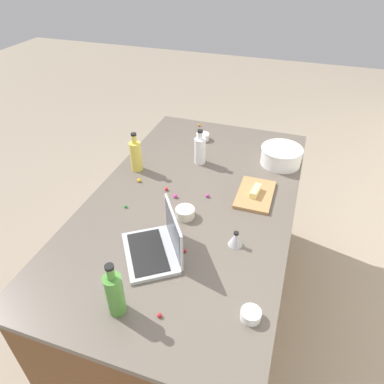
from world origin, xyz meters
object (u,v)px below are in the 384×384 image
Objects in this scene: mixing_bowl_large at (281,155)px; bottle_olive at (115,293)px; bottle_vinegar at (200,150)px; cutting_board at (255,194)px; bottle_oil at (136,155)px; butter_stick_left at (256,191)px; ramekin_medium at (185,213)px; kitchen_timer at (236,239)px; ramekin_small at (203,137)px; ramekin_wide at (251,315)px; laptop at (158,245)px.

mixing_bowl_large is 1.03× the size of bottle_olive.
bottle_vinegar is 0.75× the size of cutting_board.
bottle_oil is 1.09× the size of bottle_vinegar.
ramekin_medium is (0.29, -0.31, -0.01)m from butter_stick_left.
mixing_bowl_large is at bearing 172.21° from kitchen_timer.
mixing_bowl_large is 1.37m from bottle_olive.
mixing_bowl_large is at bearing 106.90° from bottle_vinegar.
bottle_oil is at bearing -28.50° from ramekin_small.
bottle_olive is at bearing -35.59° from kitchen_timer.
ramekin_small is 1.05m from kitchen_timer.
bottle_vinegar reaches higher than mixing_bowl_large.
ramekin_small reaches higher than ramekin_wide.
mixing_bowl_large is at bearing 112.76° from bottle_oil.
laptop is 1.12m from ramekin_small.
cutting_board is (-0.91, 0.38, -0.09)m from bottle_olive.
laptop is at bearing -62.95° from kitchen_timer.
kitchen_timer is at bearing -2.81° from butter_stick_left.
cutting_board is 3.34× the size of ramekin_small.
bottle_olive is 2.81× the size of ramekin_small.
cutting_board is (0.04, 0.74, -0.09)m from bottle_oil.
bottle_oil is 0.57m from ramekin_small.
laptop is at bearing 174.66° from bottle_olive.
mixing_bowl_large is (-0.96, 0.43, 0.01)m from laptop.
mixing_bowl_large reaches higher than butter_stick_left.
butter_stick_left is 0.42m from ramekin_medium.
bottle_vinegar is 2.51× the size of ramekin_small.
ramekin_medium is (0.53, 0.09, -0.07)m from bottle_vinegar.
ramekin_small is (-0.50, 0.27, -0.08)m from bottle_oil.
ramekin_wide is at bearing 42.00° from ramekin_medium.
mixing_bowl_large is 1.05× the size of bottle_oil.
bottle_olive is at bearing -75.51° from ramekin_wide.
butter_stick_left is at bearing -12.80° from mixing_bowl_large.
butter_stick_left is 1.10× the size of ramekin_medium.
mixing_bowl_large is 2.37× the size of butter_stick_left.
ramekin_wide is (0.48, 0.44, -0.01)m from ramekin_medium.
bottle_oil is at bearing -67.24° from mixing_bowl_large.
cutting_board is 0.03m from butter_stick_left.
butter_stick_left is 0.40m from kitchen_timer.
bottle_olive reaches higher than kitchen_timer.
cutting_board is (0.39, -0.09, -0.05)m from mixing_bowl_large.
bottle_oil reaches higher than mixing_bowl_large.
ramekin_wide is 1.04× the size of kitchen_timer.
butter_stick_left is (0.00, 0.00, 0.03)m from cutting_board.
bottle_oil reaches higher than ramekin_wide.
ramekin_wide is (0.20, 0.47, -0.03)m from laptop.
bottle_olive is (1.29, -0.46, 0.04)m from mixing_bowl_large.
ramekin_wide is at bearing 66.65° from laptop.
mixing_bowl_large is 0.90m from bottle_oil.
bottle_vinegar reaches higher than ramekin_small.
ramekin_medium reaches higher than ramekin_wide.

